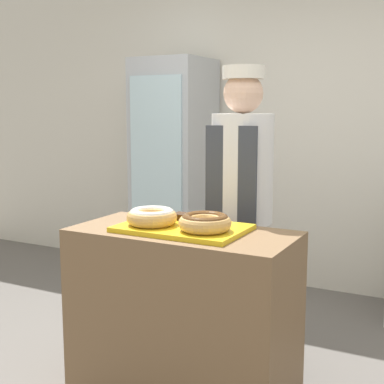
{
  "coord_description": "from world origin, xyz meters",
  "views": [
    {
      "loc": [
        1.25,
        -2.27,
        1.51
      ],
      "look_at": [
        0.0,
        0.1,
        1.09
      ],
      "focal_mm": 50.0,
      "sensor_mm": 36.0,
      "label": 1
    }
  ],
  "objects_px": {
    "donut_light_glaze": "(152,216)",
    "brownie_back_left": "(182,216)",
    "baker_person": "(241,208)",
    "beverage_fridge": "(174,172)",
    "serving_tray": "(183,228)",
    "brownie_back_right": "(210,219)",
    "donut_chocolate_glaze": "(205,222)"
  },
  "relations": [
    {
      "from": "baker_person",
      "to": "beverage_fridge",
      "type": "distance_m",
      "value": 1.61
    },
    {
      "from": "serving_tray",
      "to": "baker_person",
      "type": "bearing_deg",
      "value": 83.96
    },
    {
      "from": "donut_chocolate_glaze",
      "to": "brownie_back_left",
      "type": "relative_size",
      "value": 3.13
    },
    {
      "from": "donut_light_glaze",
      "to": "donut_chocolate_glaze",
      "type": "height_order",
      "value": "same"
    },
    {
      "from": "donut_light_glaze",
      "to": "serving_tray",
      "type": "bearing_deg",
      "value": 18.56
    },
    {
      "from": "baker_person",
      "to": "serving_tray",
      "type": "bearing_deg",
      "value": -96.04
    },
    {
      "from": "serving_tray",
      "to": "brownie_back_right",
      "type": "relative_size",
      "value": 7.65
    },
    {
      "from": "donut_chocolate_glaze",
      "to": "baker_person",
      "type": "xyz_separation_m",
      "value": [
        -0.08,
        0.65,
        -0.05
      ]
    },
    {
      "from": "serving_tray",
      "to": "beverage_fridge",
      "type": "height_order",
      "value": "beverage_fridge"
    },
    {
      "from": "donut_light_glaze",
      "to": "baker_person",
      "type": "relative_size",
      "value": 0.14
    },
    {
      "from": "donut_light_glaze",
      "to": "donut_chocolate_glaze",
      "type": "xyz_separation_m",
      "value": [
        0.3,
        0.0,
        0.0
      ]
    },
    {
      "from": "beverage_fridge",
      "to": "brownie_back_right",
      "type": "bearing_deg",
      "value": -55.11
    },
    {
      "from": "brownie_back_left",
      "to": "brownie_back_right",
      "type": "distance_m",
      "value": 0.16
    },
    {
      "from": "donut_light_glaze",
      "to": "beverage_fridge",
      "type": "distance_m",
      "value": 2.03
    },
    {
      "from": "serving_tray",
      "to": "beverage_fridge",
      "type": "bearing_deg",
      "value": 120.81
    },
    {
      "from": "donut_chocolate_glaze",
      "to": "beverage_fridge",
      "type": "bearing_deg",
      "value": 123.49
    },
    {
      "from": "donut_light_glaze",
      "to": "brownie_back_left",
      "type": "distance_m",
      "value": 0.2
    },
    {
      "from": "beverage_fridge",
      "to": "donut_light_glaze",
      "type": "bearing_deg",
      "value": -63.49
    },
    {
      "from": "beverage_fridge",
      "to": "baker_person",
      "type": "bearing_deg",
      "value": -46.17
    },
    {
      "from": "donut_light_glaze",
      "to": "beverage_fridge",
      "type": "relative_size",
      "value": 0.13
    },
    {
      "from": "baker_person",
      "to": "brownie_back_right",
      "type": "bearing_deg",
      "value": -87.73
    },
    {
      "from": "donut_light_glaze",
      "to": "baker_person",
      "type": "distance_m",
      "value": 0.69
    },
    {
      "from": "donut_chocolate_glaze",
      "to": "beverage_fridge",
      "type": "relative_size",
      "value": 0.13
    },
    {
      "from": "baker_person",
      "to": "brownie_back_left",
      "type": "bearing_deg",
      "value": -107.43
    },
    {
      "from": "brownie_back_left",
      "to": "baker_person",
      "type": "height_order",
      "value": "baker_person"
    },
    {
      "from": "serving_tray",
      "to": "brownie_back_right",
      "type": "height_order",
      "value": "brownie_back_right"
    },
    {
      "from": "donut_chocolate_glaze",
      "to": "baker_person",
      "type": "relative_size",
      "value": 0.14
    },
    {
      "from": "donut_light_glaze",
      "to": "baker_person",
      "type": "bearing_deg",
      "value": 72.02
    },
    {
      "from": "donut_chocolate_glaze",
      "to": "brownie_back_right",
      "type": "distance_m",
      "value": 0.2
    },
    {
      "from": "brownie_back_right",
      "to": "beverage_fridge",
      "type": "height_order",
      "value": "beverage_fridge"
    },
    {
      "from": "serving_tray",
      "to": "brownie_back_left",
      "type": "distance_m",
      "value": 0.16
    },
    {
      "from": "donut_chocolate_glaze",
      "to": "brownie_back_right",
      "type": "bearing_deg",
      "value": 109.33
    }
  ]
}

